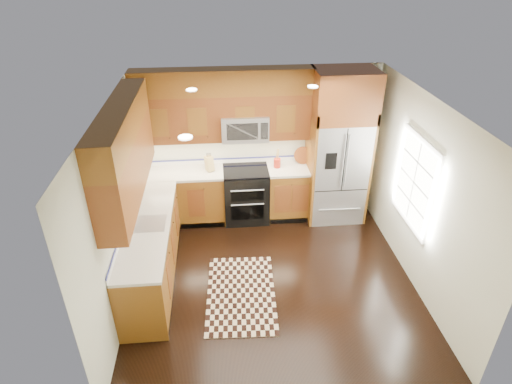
{
  "coord_description": "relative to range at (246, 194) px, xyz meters",
  "views": [
    {
      "loc": [
        -0.67,
        -4.72,
        4.21
      ],
      "look_at": [
        -0.18,
        0.6,
        1.13
      ],
      "focal_mm": 30.0,
      "sensor_mm": 36.0,
      "label": 1
    }
  ],
  "objects": [
    {
      "name": "rug",
      "position": [
        -0.22,
        -1.93,
        -0.46
      ],
      "size": [
        1.01,
        1.6,
        0.01
      ],
      "primitive_type": "cube",
      "rotation": [
        0.0,
        0.0,
        -0.05
      ],
      "color": "black",
      "rests_on": "ground"
    },
    {
      "name": "refrigerator",
      "position": [
        1.55,
        -0.04,
        0.83
      ],
      "size": [
        0.98,
        0.75,
        2.6
      ],
      "color": "#B2B2B7",
      "rests_on": "ground"
    },
    {
      "name": "cutting_board",
      "position": [
        1.0,
        0.18,
        0.48
      ],
      "size": [
        0.34,
        0.34,
        0.02
      ],
      "primitive_type": "cylinder",
      "rotation": [
        0.0,
        0.0,
        -0.12
      ],
      "color": "brown",
      "rests_on": "countertop"
    },
    {
      "name": "base_cabinets",
      "position": [
        -0.98,
        -0.77,
        -0.02
      ],
      "size": [
        2.85,
        3.0,
        0.9
      ],
      "color": "brown",
      "rests_on": "ground"
    },
    {
      "name": "microwave",
      "position": [
        -0.0,
        0.13,
        1.19
      ],
      "size": [
        0.76,
        0.4,
        0.42
      ],
      "color": "#B2B2B7",
      "rests_on": "ground"
    },
    {
      "name": "wall_right",
      "position": [
        2.25,
        -1.67,
        0.83
      ],
      "size": [
        0.02,
        4.0,
        2.6
      ],
      "primitive_type": "cube",
      "color": "silver",
      "rests_on": "ground"
    },
    {
      "name": "range",
      "position": [
        0.0,
        0.0,
        0.0
      ],
      "size": [
        0.76,
        0.67,
        0.95
      ],
      "color": "black",
      "rests_on": "ground"
    },
    {
      "name": "sink_faucet",
      "position": [
        -1.48,
        -1.44,
        0.52
      ],
      "size": [
        0.54,
        0.44,
        0.37
      ],
      "color": "#B2B2B7",
      "rests_on": "countertop"
    },
    {
      "name": "ground",
      "position": [
        0.25,
        -1.67,
        -0.47
      ],
      "size": [
        4.0,
        4.0,
        0.0
      ],
      "primitive_type": "plane",
      "color": "black",
      "rests_on": "ground"
    },
    {
      "name": "upper_cabinets",
      "position": [
        -0.9,
        -0.58,
        1.56
      ],
      "size": [
        2.85,
        3.0,
        1.15
      ],
      "color": "brown",
      "rests_on": "ground"
    },
    {
      "name": "window",
      "position": [
        2.23,
        -1.47,
        0.93
      ],
      "size": [
        0.04,
        1.1,
        1.3
      ],
      "color": "white",
      "rests_on": "ground"
    },
    {
      "name": "utensil_crock",
      "position": [
        0.54,
        0.07,
        0.58
      ],
      "size": [
        0.14,
        0.14,
        0.33
      ],
      "color": "#B22615",
      "rests_on": "countertop"
    },
    {
      "name": "wall_left",
      "position": [
        -1.75,
        -1.67,
        0.83
      ],
      "size": [
        0.02,
        4.0,
        2.6
      ],
      "primitive_type": "cube",
      "color": "silver",
      "rests_on": "ground"
    },
    {
      "name": "knife_block",
      "position": [
        -0.61,
        0.07,
        0.6
      ],
      "size": [
        0.16,
        0.19,
        0.31
      ],
      "color": "tan",
      "rests_on": "countertop"
    },
    {
      "name": "countertop",
      "position": [
        -0.84,
        -0.65,
        0.45
      ],
      "size": [
        2.86,
        3.01,
        0.04
      ],
      "color": "silver",
      "rests_on": "base_cabinets"
    },
    {
      "name": "wall_back",
      "position": [
        0.25,
        0.33,
        0.83
      ],
      "size": [
        4.0,
        0.02,
        2.6
      ],
      "primitive_type": "cube",
      "color": "silver",
      "rests_on": "ground"
    }
  ]
}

